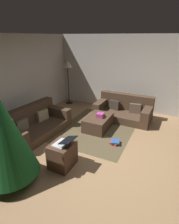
{
  "coord_description": "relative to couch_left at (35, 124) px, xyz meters",
  "views": [
    {
      "loc": [
        -3.22,
        -1.07,
        2.52
      ],
      "look_at": [
        0.6,
        0.76,
        0.75
      ],
      "focal_mm": 29.17,
      "sensor_mm": 36.0,
      "label": 1
    }
  ],
  "objects": [
    {
      "name": "ground_plane",
      "position": [
        -0.19,
        -2.26,
        -0.27
      ],
      "size": [
        6.4,
        6.4,
        0.0
      ],
      "primitive_type": "plane",
      "color": "#93704C"
    },
    {
      "name": "corner_partition",
      "position": [
        2.95,
        -2.26,
        1.03
      ],
      "size": [
        0.12,
        6.4,
        2.6
      ],
      "primitive_type": "cube",
      "color": "beige",
      "rests_on": "ground_plane"
    },
    {
      "name": "couch_left",
      "position": [
        0.0,
        0.0,
        0.0
      ],
      "size": [
        1.96,
        1.1,
        0.75
      ],
      "rotation": [
        0.0,
        0.0,
        3.06
      ],
      "color": "#473323",
      "rests_on": "ground_plane"
    },
    {
      "name": "couch_right",
      "position": [
        2.07,
        -1.95,
        0.01
      ],
      "size": [
        0.98,
        1.79,
        0.76
      ],
      "rotation": [
        0.0,
        0.0,
        1.55
      ],
      "color": "#473323",
      "rests_on": "ground_plane"
    },
    {
      "name": "ottoman",
      "position": [
        1.01,
        -1.49,
        -0.09
      ],
      "size": [
        0.95,
        0.63,
        0.38
      ],
      "primitive_type": "cube",
      "color": "#473323",
      "rests_on": "ground_plane"
    },
    {
      "name": "gift_box",
      "position": [
        1.0,
        -1.55,
        0.16
      ],
      "size": [
        0.21,
        0.21,
        0.12
      ],
      "primitive_type": "cube",
      "rotation": [
        0.0,
        0.0,
        0.09
      ],
      "color": "#B23F8C",
      "rests_on": "ottoman"
    },
    {
      "name": "tv_remote",
      "position": [
        1.15,
        -1.56,
        0.11
      ],
      "size": [
        0.11,
        0.17,
        0.02
      ],
      "primitive_type": "cube",
      "rotation": [
        0.0,
        0.0,
        0.4
      ],
      "color": "black",
      "rests_on": "ottoman"
    },
    {
      "name": "christmas_tree",
      "position": [
        -1.61,
        -0.85,
        0.69
      ],
      "size": [
        1.06,
        1.06,
        1.84
      ],
      "color": "brown",
      "rests_on": "ground_plane"
    },
    {
      "name": "side_table",
      "position": [
        -0.85,
        -1.48,
        -0.01
      ],
      "size": [
        0.52,
        0.44,
        0.53
      ],
      "primitive_type": "cube",
      "color": "#4C3323",
      "rests_on": "ground_plane"
    },
    {
      "name": "laptop",
      "position": [
        -0.85,
        -1.54,
        0.31
      ],
      "size": [
        0.37,
        0.44,
        0.19
      ],
      "color": "silver",
      "rests_on": "side_table"
    },
    {
      "name": "book_stack",
      "position": [
        0.42,
        -2.2,
        -0.23
      ],
      "size": [
        0.27,
        0.27,
        0.09
      ],
      "color": "#B7332D",
      "rests_on": "ground_plane"
    },
    {
      "name": "corner_lamp",
      "position": [
        2.52,
        0.44,
        1.15
      ],
      "size": [
        0.36,
        0.36,
        1.67
      ],
      "color": "black",
      "rests_on": "ground_plane"
    },
    {
      "name": "area_rug",
      "position": [
        1.01,
        -1.49,
        -0.27
      ],
      "size": [
        2.6,
        2.0,
        0.01
      ],
      "primitive_type": "cube",
      "color": "brown",
      "rests_on": "ground_plane"
    }
  ]
}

